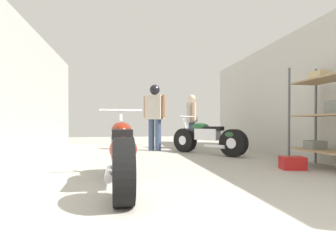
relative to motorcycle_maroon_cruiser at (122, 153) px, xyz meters
name	(u,v)px	position (x,y,z in m)	size (l,w,h in m)	color
ground_plane	(170,162)	(0.89, 1.74, -0.39)	(18.65, 18.65, 0.00)	#A8A399
garage_partition_left	(11,87)	(-1.87, 1.74, 0.96)	(0.08, 8.55, 2.71)	#B7B5AD
garage_partition_right	(300,94)	(3.65, 1.74, 0.96)	(0.08, 8.55, 2.71)	#B7B5AD
shelving_unit	(325,113)	(3.22, 0.61, 0.50)	(0.59, 1.08, 1.73)	#4C4C51
motorcycle_maroon_cruiser	(122,153)	(0.00, 0.00, 0.00)	(0.59, 1.99, 0.93)	black
motorcycle_black_naked	(209,138)	(2.01, 2.75, -0.01)	(1.36, 1.71, 0.93)	black
mechanic_in_blue	(192,118)	(1.99, 4.17, 0.50)	(0.24, 0.63, 1.58)	#384766
mechanic_with_helmet	(155,111)	(0.85, 3.80, 0.67)	(0.62, 0.51, 1.78)	#384766
red_toolbox	(292,163)	(2.67, 0.65, -0.29)	(0.35, 0.25, 0.20)	#B21919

